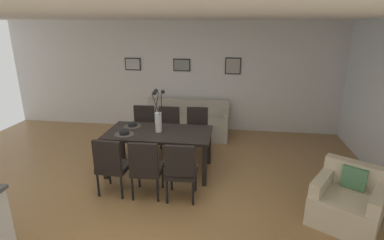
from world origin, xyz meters
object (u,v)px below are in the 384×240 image
Objects in this scene: sofa at (186,123)px; framed_picture_center at (182,65)px; centerpiece_vase at (158,116)px; dining_chair_far_left at (146,166)px; dining_chair_mid_right at (197,129)px; dining_table at (159,136)px; dining_chair_near_right at (143,126)px; framed_picture_right at (233,66)px; dining_chair_mid_left at (181,169)px; framed_picture_left at (133,64)px; bowl_near_right at (133,124)px; bowl_near_left at (124,132)px; dining_chair_near_left at (111,164)px; dining_chair_far_right at (168,128)px; armchair at (348,202)px.

sofa is 1.40m from framed_picture_center.
dining_chair_far_left is at bearing -89.13° from centerpiece_vase.
dining_chair_mid_right is 2.25× the size of framed_picture_center.
dining_chair_near_right reaches higher than dining_table.
sofa is 1.72m from framed_picture_right.
framed_picture_left is (-1.75, 3.23, 1.07)m from dining_chair_mid_left.
dining_table is 0.59m from bowl_near_right.
framed_picture_left reaches higher than centerpiece_vase.
bowl_near_left is 2.76m from framed_picture_left.
framed_picture_center reaches higher than centerpiece_vase.
framed_picture_center is at bearing 90.00° from dining_table.
dining_chair_near_right is at bearing 91.03° from bowl_near_right.
framed_picture_center reaches higher than dining_chair_near_left.
sofa is (0.18, 1.86, -0.74)m from centerpiece_vase.
framed_picture_left is (-0.67, 2.56, 0.80)m from bowl_near_left.
armchair is at bearing -33.97° from dining_chair_far_right.
bowl_near_right is (-0.55, 1.08, 0.27)m from dining_chair_far_left.
bowl_near_right is 0.42× the size of framed_picture_center.
dining_chair_near_left and dining_chair_mid_left have the same top height.
bowl_near_right is at bearing -72.64° from framed_picture_left.
dining_table is at bearing -95.55° from sofa.
framed_picture_right reaches higher than framed_picture_left.
dining_chair_far_right is 0.99m from centerpiece_vase.
dining_chair_far_left is 0.90m from bowl_near_left.
dining_chair_near_left is 0.54m from dining_chair_far_left.
dining_chair_mid_right is (0.01, 1.77, 0.00)m from dining_chair_mid_left.
armchair is at bearing -20.57° from dining_table.
dining_chair_far_left is 3.60m from framed_picture_left.
dining_chair_near_left is 1.06m from dining_chair_mid_left.
dining_chair_near_right is 1.94m from framed_picture_left.
framed_picture_left reaches higher than dining_chair_near_right.
dining_chair_near_right is at bearing 150.20° from armchair.
dining_chair_mid_right is at bearing 3.98° from dining_chair_far_right.
dining_table is 1.96× the size of dining_chair_near_right.
framed_picture_left is at bearing 118.44° from dining_chair_mid_left.
dining_table is 1.04m from dining_chair_near_right.
framed_picture_right is at bearing 50.72° from bowl_near_right.
dining_chair_near_left is 1.00× the size of dining_chair_mid_left.
dining_chair_mid_right is at bearing 45.30° from bowl_near_left.
bowl_near_right is at bearing 117.22° from dining_chair_far_left.
bowl_near_right is 0.44× the size of framed_picture_right.
dining_chair_mid_right is at bearing 1.27° from dining_chair_near_right.
framed_picture_center is (0.52, 3.20, 1.07)m from dining_chair_near_left.
dining_chair_mid_right reaches higher than dining_table.
dining_table is 0.87m from dining_chair_far_right.
dining_table is at bearing -62.78° from framed_picture_left.
bowl_near_left is at bearing -134.70° from dining_chair_mid_right.
dining_chair_far_left is (0.57, -1.73, 0.00)m from dining_chair_near_right.
bowl_near_left and bowl_near_right have the same top height.
dining_chair_mid_left is 1.77m from dining_chair_mid_right.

